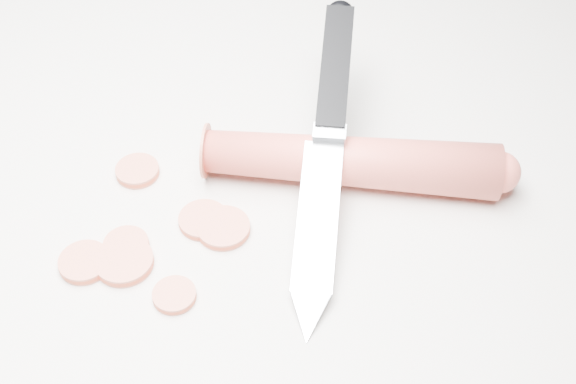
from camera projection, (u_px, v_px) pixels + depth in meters
The scene contains 10 objects.
ground at pixel (198, 202), 0.59m from camera, with size 2.40×2.40×0.00m, color beige.
carrot at pixel (351, 161), 0.59m from camera, with size 0.04×0.04×0.22m, color #CF463A.
carrot_slice_0 at pixel (137, 171), 0.61m from camera, with size 0.03×0.03×0.01m, color #C45E46.
carrot_slice_1 at pixel (126, 245), 0.56m from camera, with size 0.03×0.03×0.01m, color #C45E46.
carrot_slice_2 at pixel (203, 220), 0.58m from camera, with size 0.04×0.04×0.01m, color #C45E46.
carrot_slice_3 at pixel (85, 262), 0.55m from camera, with size 0.04×0.04×0.01m, color #C45E46.
carrot_slice_4 at pixel (223, 228), 0.57m from camera, with size 0.04×0.04×0.01m, color #C45E46.
carrot_slice_5 at pixel (124, 261), 0.55m from camera, with size 0.04×0.04×0.01m, color #C45E46.
carrot_slice_6 at pixel (174, 295), 0.53m from camera, with size 0.03×0.03×0.01m, color #C45E46.
kitchen_knife at pixel (328, 151), 0.57m from camera, with size 0.16×0.24×0.08m, color silver, non-canonical shape.
Camera 1 is at (0.29, -0.27, 0.44)m, focal length 50.00 mm.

